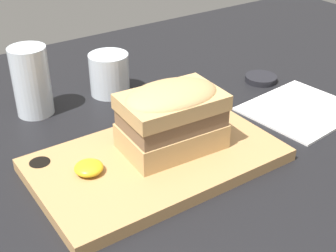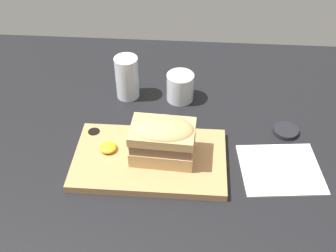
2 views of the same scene
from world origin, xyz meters
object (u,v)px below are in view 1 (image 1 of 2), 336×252
object	(u,v)px
sandwich	(172,115)
napkin	(300,109)
water_glass	(32,86)
serving_board	(156,160)
wine_glass	(109,76)
condiment_dish	(261,79)

from	to	relation	value
sandwich	napkin	xyz separation A→B (cm)	(26.85, -0.82, -6.92)
sandwich	water_glass	bearing A→B (deg)	115.31
serving_board	napkin	xyz separation A→B (cm)	(29.87, -0.33, -0.71)
serving_board	water_glass	distance (cm)	26.70
water_glass	napkin	bearing A→B (deg)	-33.34
wine_glass	condiment_dish	bearing A→B (deg)	-24.10
sandwich	water_glass	world-z (taller)	water_glass
water_glass	sandwich	bearing A→B (deg)	-64.69
serving_board	water_glass	world-z (taller)	water_glass
serving_board	napkin	distance (cm)	29.88
napkin	wine_glass	bearing A→B (deg)	134.07
wine_glass	napkin	xyz separation A→B (cm)	(24.09, -24.89, -3.25)
serving_board	condiment_dish	bearing A→B (deg)	20.86
condiment_dish	sandwich	bearing A→B (deg)	-158.03
water_glass	napkin	size ratio (longest dim) A/B	0.62
wine_glass	napkin	bearing A→B (deg)	-45.93
napkin	condiment_dish	distance (cm)	13.14
napkin	serving_board	bearing A→B (deg)	179.36
condiment_dish	napkin	bearing A→B (deg)	-102.70
wine_glass	napkin	world-z (taller)	wine_glass
serving_board	sandwich	xyz separation A→B (cm)	(3.03, 0.49, 6.21)
sandwich	water_glass	size ratio (longest dim) A/B	1.22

